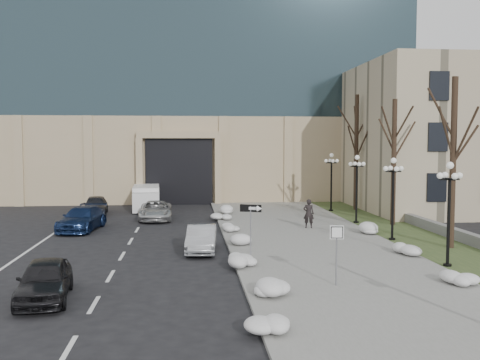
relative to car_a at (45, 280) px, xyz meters
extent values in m
plane|color=black|center=(8.33, -2.75, -0.73)|extent=(160.00, 160.00, 0.00)
cube|color=gray|center=(11.83, 11.25, -0.67)|extent=(9.00, 40.00, 0.12)
cube|color=gray|center=(7.33, 11.25, -0.66)|extent=(0.30, 40.00, 0.14)
cube|color=#324321|center=(18.33, 11.25, -0.68)|extent=(4.00, 40.00, 0.10)
cube|color=slate|center=(20.33, 13.25, -0.38)|extent=(0.50, 30.00, 0.70)
cube|color=tan|center=(6.33, 39.25, 3.27)|extent=(40.00, 20.00, 8.00)
cube|color=black|center=(4.33, 30.25, 2.27)|extent=(6.00, 2.50, 6.00)
cube|color=tan|center=(4.33, 28.85, 5.57)|extent=(7.50, 0.60, 0.60)
cube|color=tan|center=(0.83, 28.85, 2.27)|extent=(0.60, 0.60, 6.00)
cube|color=tan|center=(7.83, 28.85, 2.27)|extent=(0.60, 0.60, 6.00)
cube|color=tan|center=(30.33, 25.25, 5.27)|extent=(22.00, 18.00, 12.00)
cube|color=black|center=(22.33, 16.25, 1.77)|extent=(1.40, 0.25, 2.00)
cube|color=black|center=(22.33, 16.25, 5.27)|extent=(1.40, 0.25, 2.00)
cube|color=black|center=(22.33, 16.25, 8.77)|extent=(1.40, 0.25, 2.00)
imported|color=black|center=(0.00, 0.00, 0.00)|extent=(2.22, 4.45, 1.46)
imported|color=#ABAFB3|center=(5.77, 7.89, -0.04)|extent=(1.74, 4.24, 1.37)
imported|color=navy|center=(-1.66, 15.45, 0.02)|extent=(2.78, 5.42, 1.50)
imported|color=#BBBBBB|center=(2.76, 19.62, -0.04)|extent=(2.40, 4.99, 1.37)
imported|color=#29292E|center=(-2.07, 23.05, 0.01)|extent=(2.18, 4.50, 1.48)
imported|color=black|center=(12.82, 14.20, 0.33)|extent=(0.78, 0.61, 1.88)
cube|color=silver|center=(1.59, 26.39, 0.24)|extent=(2.41, 4.97, 1.94)
cube|color=silver|center=(1.75, 23.48, 0.15)|extent=(2.13, 1.67, 1.56)
cylinder|color=black|center=(0.77, 23.62, -0.39)|extent=(0.28, 0.69, 0.68)
cylinder|color=black|center=(2.71, 23.73, -0.39)|extent=(0.28, 0.69, 0.68)
cylinder|color=black|center=(0.54, 27.79, -0.39)|extent=(0.28, 0.69, 0.68)
cylinder|color=black|center=(2.48, 27.90, -0.39)|extent=(0.28, 0.69, 0.68)
cylinder|color=slate|center=(7.93, 4.64, 0.64)|extent=(0.06, 0.06, 2.74)
cube|color=black|center=(7.93, 4.64, 1.90)|extent=(0.96, 0.37, 0.34)
cube|color=white|center=(8.07, 4.57, 1.90)|extent=(0.45, 0.17, 0.13)
cone|color=white|center=(8.31, 4.47, 1.90)|extent=(0.31, 0.34, 0.27)
cylinder|color=slate|center=(10.76, 0.49, 0.47)|extent=(0.07, 0.07, 2.40)
cube|color=white|center=(10.76, 0.49, 1.45)|extent=(0.52, 0.11, 0.52)
cube|color=black|center=(10.75, 0.46, 1.45)|extent=(0.45, 0.07, 0.46)
cube|color=white|center=(10.75, 0.46, 1.45)|extent=(0.39, 0.06, 0.39)
ellipsoid|color=silver|center=(7.47, -4.21, -0.43)|extent=(1.10, 1.60, 0.36)
ellipsoid|color=silver|center=(7.95, -0.65, -0.43)|extent=(1.10, 1.60, 0.36)
ellipsoid|color=silver|center=(7.44, 4.52, -0.43)|extent=(1.10, 1.60, 0.36)
ellipsoid|color=silver|center=(7.85, 8.81, -0.43)|extent=(1.10, 1.60, 0.36)
ellipsoid|color=silver|center=(7.78, 13.79, -0.43)|extent=(1.10, 1.60, 0.36)
ellipsoid|color=silver|center=(7.44, 18.14, -0.43)|extent=(1.10, 1.60, 0.36)
ellipsoid|color=silver|center=(7.91, 21.66, -0.43)|extent=(1.10, 1.60, 0.36)
ellipsoid|color=silver|center=(15.74, 0.25, -0.43)|extent=(1.10, 1.60, 0.36)
ellipsoid|color=silver|center=(15.68, 5.93, -0.43)|extent=(1.10, 1.60, 0.36)
ellipsoid|color=silver|center=(15.89, 11.70, -0.43)|extent=(1.10, 1.60, 0.36)
ellipsoid|color=silver|center=(7.47, 3.99, -0.43)|extent=(1.10, 1.60, 0.36)
ellipsoid|color=silver|center=(7.77, 13.44, -0.43)|extent=(1.10, 1.60, 0.36)
cylinder|color=black|center=(16.63, 3.25, -0.63)|extent=(0.36, 0.36, 0.20)
cylinder|color=black|center=(16.63, 3.25, 1.27)|extent=(0.14, 0.14, 4.00)
cylinder|color=black|center=(16.63, 3.25, 3.27)|extent=(0.10, 0.90, 0.10)
cylinder|color=black|center=(16.63, 3.25, 3.27)|extent=(0.90, 0.10, 0.10)
sphere|color=silver|center=(16.63, 3.25, 3.87)|extent=(0.32, 0.32, 0.32)
sphere|color=silver|center=(17.08, 3.25, 3.42)|extent=(0.28, 0.28, 0.28)
sphere|color=silver|center=(16.18, 3.25, 3.42)|extent=(0.28, 0.28, 0.28)
sphere|color=silver|center=(16.63, 3.70, 3.42)|extent=(0.28, 0.28, 0.28)
sphere|color=silver|center=(16.63, 2.80, 3.42)|extent=(0.28, 0.28, 0.28)
cylinder|color=black|center=(16.63, 9.75, -0.63)|extent=(0.36, 0.36, 0.20)
cylinder|color=black|center=(16.63, 9.75, 1.27)|extent=(0.14, 0.14, 4.00)
cylinder|color=black|center=(16.63, 9.75, 3.27)|extent=(0.10, 0.90, 0.10)
cylinder|color=black|center=(16.63, 9.75, 3.27)|extent=(0.90, 0.10, 0.10)
sphere|color=silver|center=(16.63, 9.75, 3.87)|extent=(0.32, 0.32, 0.32)
sphere|color=silver|center=(17.08, 9.75, 3.42)|extent=(0.28, 0.28, 0.28)
sphere|color=silver|center=(16.18, 9.75, 3.42)|extent=(0.28, 0.28, 0.28)
sphere|color=silver|center=(16.63, 10.20, 3.42)|extent=(0.28, 0.28, 0.28)
sphere|color=silver|center=(16.63, 9.30, 3.42)|extent=(0.28, 0.28, 0.28)
cylinder|color=black|center=(16.63, 16.25, -0.63)|extent=(0.36, 0.36, 0.20)
cylinder|color=black|center=(16.63, 16.25, 1.27)|extent=(0.14, 0.14, 4.00)
cylinder|color=black|center=(16.63, 16.25, 3.27)|extent=(0.10, 0.90, 0.10)
cylinder|color=black|center=(16.63, 16.25, 3.27)|extent=(0.90, 0.10, 0.10)
sphere|color=silver|center=(16.63, 16.25, 3.87)|extent=(0.32, 0.32, 0.32)
sphere|color=silver|center=(17.08, 16.25, 3.42)|extent=(0.28, 0.28, 0.28)
sphere|color=silver|center=(16.18, 16.25, 3.42)|extent=(0.28, 0.28, 0.28)
sphere|color=silver|center=(16.63, 16.70, 3.42)|extent=(0.28, 0.28, 0.28)
sphere|color=silver|center=(16.63, 15.80, 3.42)|extent=(0.28, 0.28, 0.28)
cylinder|color=black|center=(16.63, 22.75, -0.63)|extent=(0.36, 0.36, 0.20)
cylinder|color=black|center=(16.63, 22.75, 1.27)|extent=(0.14, 0.14, 4.00)
cylinder|color=black|center=(16.63, 22.75, 3.27)|extent=(0.10, 0.90, 0.10)
cylinder|color=black|center=(16.63, 22.75, 3.27)|extent=(0.90, 0.10, 0.10)
sphere|color=silver|center=(16.63, 22.75, 3.87)|extent=(0.32, 0.32, 0.32)
sphere|color=silver|center=(17.08, 22.75, 3.42)|extent=(0.28, 0.28, 0.28)
sphere|color=silver|center=(16.18, 22.75, 3.42)|extent=(0.28, 0.28, 0.28)
sphere|color=silver|center=(16.63, 23.20, 3.42)|extent=(0.28, 0.28, 0.28)
sphere|color=silver|center=(16.63, 22.30, 3.42)|extent=(0.28, 0.28, 0.28)
cylinder|color=black|center=(18.83, 7.25, 3.77)|extent=(0.32, 0.32, 9.00)
cylinder|color=black|center=(18.83, 15.25, 3.52)|extent=(0.32, 0.32, 8.50)
cylinder|color=black|center=(18.83, 23.25, 4.02)|extent=(0.32, 0.32, 9.50)
camera|label=1|loc=(5.09, -19.28, 4.87)|focal=40.00mm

